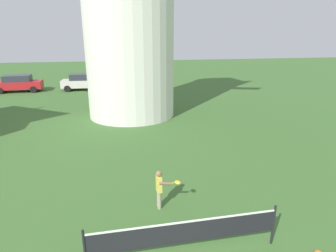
{
  "coord_description": "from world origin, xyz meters",
  "views": [
    {
      "loc": [
        -1.21,
        -2.93,
        5.05
      ],
      "look_at": [
        0.31,
        4.43,
        2.67
      ],
      "focal_mm": 30.39,
      "sensor_mm": 36.0,
      "label": 1
    }
  ],
  "objects_px": {
    "player_far": "(160,187)",
    "parked_car_red": "(18,83)",
    "tennis_net": "(185,232)",
    "parked_car_cream": "(82,82)",
    "parked_car_silver": "(140,79)"
  },
  "relations": [
    {
      "from": "tennis_net",
      "to": "parked_car_silver",
      "type": "bearing_deg",
      "value": 86.21
    },
    {
      "from": "player_far",
      "to": "parked_car_cream",
      "type": "bearing_deg",
      "value": 100.41
    },
    {
      "from": "player_far",
      "to": "parked_car_red",
      "type": "distance_m",
      "value": 23.66
    },
    {
      "from": "parked_car_cream",
      "to": "parked_car_silver",
      "type": "height_order",
      "value": "same"
    },
    {
      "from": "player_far",
      "to": "tennis_net",
      "type": "bearing_deg",
      "value": -84.1
    },
    {
      "from": "tennis_net",
      "to": "player_far",
      "type": "xyz_separation_m",
      "value": [
        -0.22,
        2.15,
        0.02
      ]
    },
    {
      "from": "parked_car_red",
      "to": "parked_car_silver",
      "type": "height_order",
      "value": "same"
    },
    {
      "from": "tennis_net",
      "to": "player_far",
      "type": "relative_size",
      "value": 3.71
    },
    {
      "from": "parked_car_silver",
      "to": "parked_car_cream",
      "type": "bearing_deg",
      "value": -175.77
    },
    {
      "from": "parked_car_red",
      "to": "parked_car_cream",
      "type": "bearing_deg",
      "value": -2.06
    },
    {
      "from": "tennis_net",
      "to": "parked_car_cream",
      "type": "height_order",
      "value": "parked_car_cream"
    },
    {
      "from": "player_far",
      "to": "parked_car_red",
      "type": "xyz_separation_m",
      "value": [
        -9.76,
        21.55,
        0.11
      ]
    },
    {
      "from": "player_far",
      "to": "parked_car_red",
      "type": "bearing_deg",
      "value": 114.37
    },
    {
      "from": "parked_car_red",
      "to": "parked_car_cream",
      "type": "xyz_separation_m",
      "value": [
        5.84,
        -0.21,
        -0.0
      ]
    },
    {
      "from": "player_far",
      "to": "parked_car_red",
      "type": "relative_size",
      "value": 0.29
    }
  ]
}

